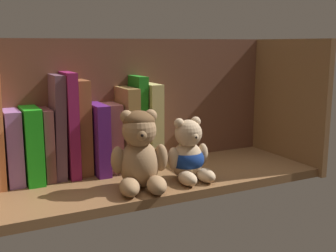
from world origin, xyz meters
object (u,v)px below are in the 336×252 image
Objects in this scene: book_11 at (136,121)px; book_12 at (148,124)px; teddy_bear_smaller at (188,155)px; book_4 at (45,143)px; book_5 at (56,126)px; book_9 at (110,136)px; book_6 at (68,124)px; book_8 at (95,137)px; teddy_bear_larger at (140,152)px; book_7 at (81,127)px; book_2 at (12,146)px; book_10 at (124,127)px; book_3 at (30,144)px.

book_12 is (3.21, 0.00, -0.96)cm from book_11.
book_11 reaches higher than teddy_bear_smaller.
book_4 is 4.50cm from book_5.
book_5 is 13.21cm from book_9.
book_12 reaches higher than book_4.
book_8 is at bearing -0.00° from book_6.
teddy_bear_larger is (4.47, -16.33, -0.33)cm from book_8.
book_7 is 1.07× the size of book_12.
book_5 reaches higher than book_11.
book_11 is at bearing 0.00° from book_2.
book_2 is 38.64cm from teddy_bear_smaller.
book_10 is 1.19× the size of teddy_bear_larger.
book_10 is at bearing -0.00° from book_3.
book_7 reaches higher than teddy_bear_larger.
book_12 reaches higher than book_3.
book_11 reaches higher than book_2.
book_5 is at bearing 180.00° from book_9.
book_6 is at bearing 145.42° from teddy_bear_smaller.
book_2 is 15.64cm from book_7.
teddy_bear_larger reaches higher than book_9.
book_7 is 0.98× the size of book_11.
teddy_bear_smaller is at bearing -69.22° from book_11.
book_7 is at bearing 180.00° from book_11.
teddy_bear_larger is at bearing -177.05° from teddy_bear_smaller.
book_4 is at bearing 180.00° from book_8.
book_2 is 28.33cm from teddy_bear_larger.
book_9 is 20.43cm from teddy_bear_smaller.
book_4 is 0.73× the size of book_7.
book_7 reaches higher than book_10.
teddy_bear_smaller is (31.38, -15.71, -2.77)cm from book_3.
book_7 is at bearing 115.48° from teddy_bear_larger.
book_9 is 0.81× the size of book_10.
book_9 is 0.72× the size of book_11.
book_7 reaches higher than book_8.
book_10 is at bearing 0.00° from book_2.
book_2 is 0.68× the size of book_6.
book_12 is (6.36, 0.00, 0.30)cm from book_10.
book_7 is 13.87cm from book_11.
book_8 is 22.95cm from teddy_bear_smaller.
teddy_bear_smaller is (5.96, -15.71, -5.68)cm from book_11.
book_11 is at bearing 0.00° from book_7.
book_7 is (11.55, -0.00, 2.69)cm from book_3.
book_3 is at bearing 180.00° from book_11.
book_3 is 0.81× the size of book_12.
book_6 reaches higher than teddy_bear_larger.
book_2 is 0.72× the size of book_11.
book_2 is at bearing 180.00° from book_8.
teddy_bear_smaller is (12.05, 0.62, -2.37)cm from teddy_bear_larger.
book_3 is 0.70× the size of book_6.
book_3 is 22.33cm from book_10.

